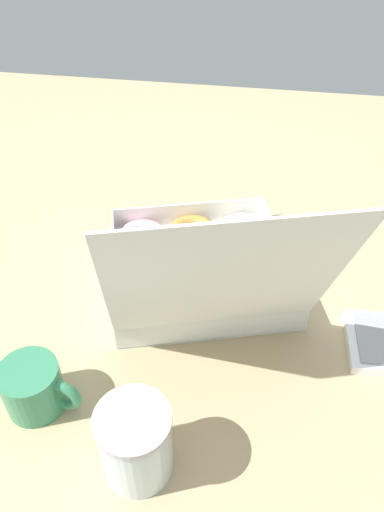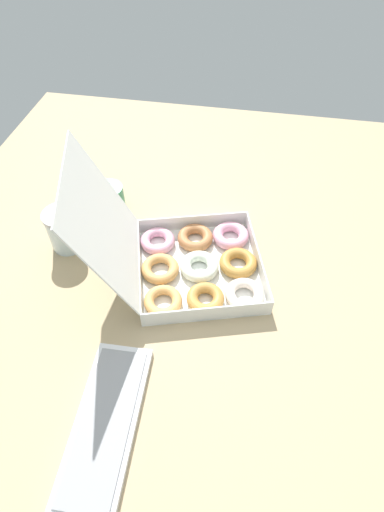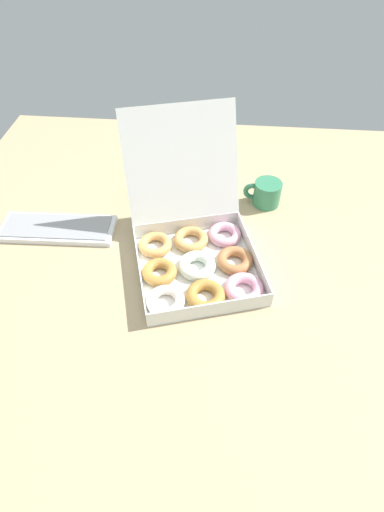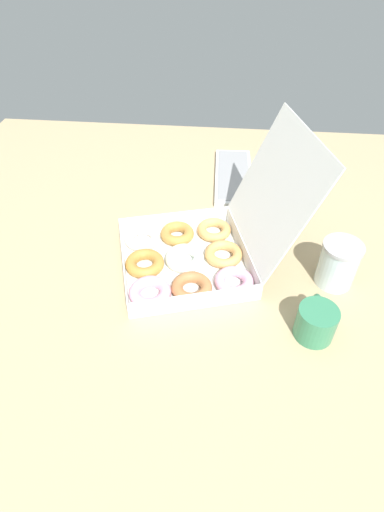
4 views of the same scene
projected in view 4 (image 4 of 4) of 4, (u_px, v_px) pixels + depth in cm
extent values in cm
cube|color=tan|center=(172.00, 269.00, 112.75)|extent=(180.00, 180.00, 2.00)
cube|color=white|center=(185.00, 263.00, 112.92)|extent=(42.25, 42.25, 0.40)
cube|color=white|center=(175.00, 219.00, 123.15)|extent=(10.00, 32.75, 5.21)
cube|color=white|center=(196.00, 301.00, 98.89)|extent=(10.00, 32.75, 5.21)
cube|color=white|center=(124.00, 264.00, 108.69)|extent=(31.98, 9.77, 5.21)
cube|color=white|center=(243.00, 248.00, 113.35)|extent=(31.98, 9.77, 5.21)
cube|color=white|center=(275.00, 191.00, 101.90)|extent=(36.48, 22.66, 31.50)
torus|color=#F4E2D1|center=(142.00, 238.00, 118.32)|extent=(13.02, 13.02, 2.76)
torus|color=#BB8339|center=(145.00, 263.00, 110.35)|extent=(11.56, 11.56, 3.15)
torus|color=#EDA4BD|center=(150.00, 292.00, 102.45)|extent=(14.64, 14.64, 3.10)
torus|color=#BA833D|center=(178.00, 234.00, 119.88)|extent=(13.91, 13.91, 3.08)
torus|color=white|center=(185.00, 258.00, 111.91)|extent=(11.50, 11.50, 3.14)
torus|color=#B47343|center=(192.00, 287.00, 103.71)|extent=(13.72, 13.72, 3.07)
torus|color=tan|center=(214.00, 230.00, 121.24)|extent=(14.47, 14.47, 2.73)
torus|color=tan|center=(223.00, 254.00, 113.18)|extent=(14.43, 14.43, 2.83)
torus|color=#E7A1BB|center=(234.00, 281.00, 105.35)|extent=(11.23, 11.23, 2.87)
cube|color=white|center=(233.00, 177.00, 145.44)|extent=(37.01, 14.40, 1.80)
cube|color=#969699|center=(234.00, 174.00, 144.69)|extent=(34.01, 12.20, 0.40)
cylinder|color=#358058|center=(316.00, 323.00, 92.34)|extent=(9.29, 9.29, 8.44)
torus|color=#358058|center=(316.00, 307.00, 95.91)|extent=(6.56, 2.42, 6.40)
cylinder|color=black|center=(318.00, 315.00, 90.51)|extent=(8.18, 8.18, 0.51)
cylinder|color=silver|center=(337.00, 265.00, 104.00)|extent=(9.83, 9.83, 11.83)
cylinder|color=#B2B2B7|center=(344.00, 247.00, 99.65)|extent=(10.32, 10.32, 1.00)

